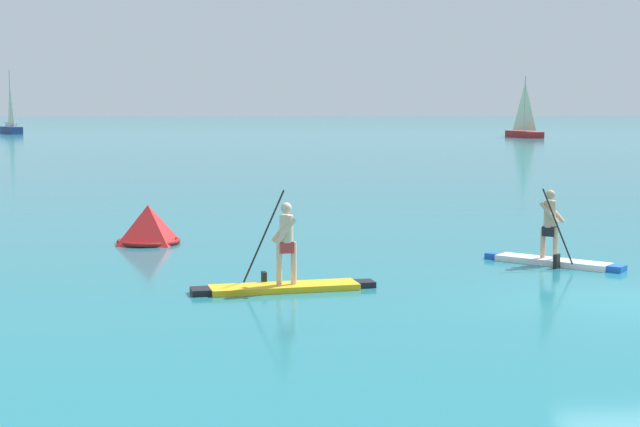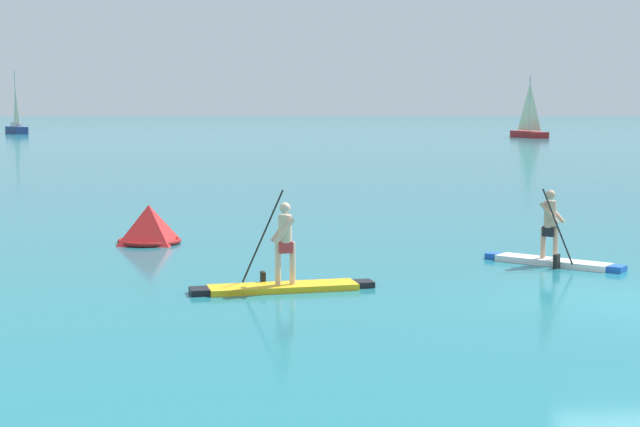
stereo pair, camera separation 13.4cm
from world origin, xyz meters
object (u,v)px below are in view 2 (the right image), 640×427
at_px(paddleboarder_mid_center, 553,250).
at_px(sailboat_left_horizon, 16,126).
at_px(paddleboarder_near_left, 282,275).
at_px(race_marker_buoy, 149,227).
at_px(sailboat_right_horizon, 529,130).

height_order(paddleboarder_mid_center, sailboat_left_horizon, sailboat_left_horizon).
bearing_deg(sailboat_left_horizon, paddleboarder_mid_center, 168.87).
relative_size(paddleboarder_near_left, race_marker_buoy, 1.89).
distance_m(paddleboarder_mid_center, race_marker_buoy, 10.00).
bearing_deg(paddleboarder_mid_center, paddleboarder_near_left, -116.57).
height_order(race_marker_buoy, sailboat_right_horizon, sailboat_right_horizon).
bearing_deg(sailboat_left_horizon, paddleboarder_near_left, 164.97).
height_order(race_marker_buoy, sailboat_left_horizon, sailboat_left_horizon).
distance_m(paddleboarder_near_left, sailboat_left_horizon, 95.65).
bearing_deg(sailboat_right_horizon, paddleboarder_mid_center, -21.71).
relative_size(paddleboarder_near_left, sailboat_left_horizon, 0.51).
distance_m(paddleboarder_near_left, sailboat_right_horizon, 82.27).
height_order(paddleboarder_mid_center, race_marker_buoy, paddleboarder_mid_center).
relative_size(sailboat_left_horizon, sailboat_right_horizon, 1.07).
relative_size(paddleboarder_near_left, paddleboarder_mid_center, 1.33).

